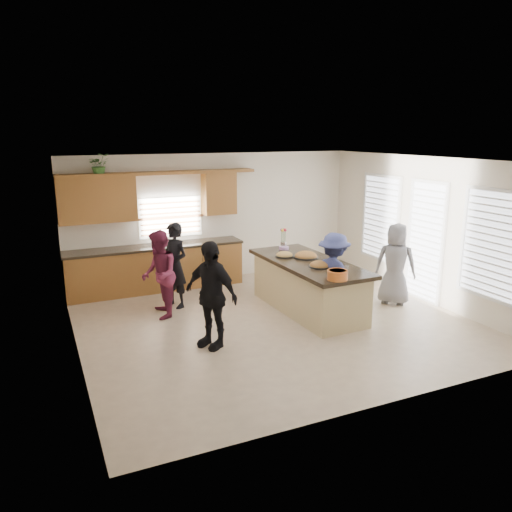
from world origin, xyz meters
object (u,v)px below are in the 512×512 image
island (308,287)px  woman_left_back (175,265)px  woman_right_front (395,264)px  woman_right_back (334,276)px  salad_bowl (338,274)px  woman_left_mid (159,275)px  woman_left_front (211,295)px

island → woman_left_back: 2.53m
woman_left_back → woman_right_front: woman_left_back is taller
woman_right_back → woman_right_front: 1.51m
island → woman_right_front: (1.71, -0.34, 0.34)m
salad_bowl → woman_right_back: (0.39, 0.70, -0.26)m
woman_left_mid → woman_right_back: (2.79, -1.31, -0.01)m
salad_bowl → woman_right_front: bearing=24.6°
woman_left_mid → woman_left_back: bearing=145.4°
salad_bowl → woman_left_front: 2.04m
salad_bowl → woman_left_mid: 3.14m
woman_left_front → woman_right_back: (2.38, 0.26, -0.06)m
salad_bowl → woman_left_back: (-2.00, 2.43, -0.23)m
woman_left_back → woman_right_front: bearing=40.9°
woman_right_back → island: bearing=-3.5°
woman_left_mid → woman_left_front: 1.62m
island → woman_right_back: woman_right_back is taller
woman_left_mid → woman_right_back: size_ratio=1.02×
island → salad_bowl: bearing=-100.0°
island → woman_right_back: bearing=-69.1°
woman_left_front → island: bearing=80.1°
woman_left_front → woman_right_front: 3.90m
woman_left_back → woman_left_front: woman_left_front is taller
island → salad_bowl: 1.35m
woman_left_back → woman_right_front: (3.89, -1.57, -0.02)m
island → woman_left_front: (-2.17, -0.77, 0.39)m
woman_right_back → woman_left_back: bearing=28.0°
salad_bowl → woman_right_front: woman_right_front is taller
woman_left_back → woman_right_front: 4.20m
woman_left_front → salad_bowl: bearing=48.1°
woman_left_mid → woman_right_back: woman_left_mid is taller
woman_right_front → island: bearing=34.5°
island → woman_right_front: woman_right_front is taller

